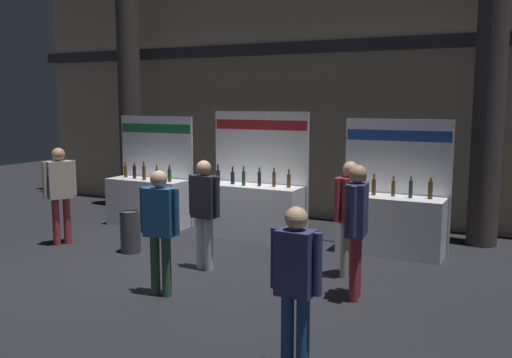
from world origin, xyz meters
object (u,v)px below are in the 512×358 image
(visitor_2, at_px, (296,277))
(visitor_0, at_px, (160,222))
(exhibitor_booth_2, at_px, (391,220))
(exhibitor_booth_0, at_px, (149,198))
(visitor_5, at_px, (60,187))
(visitor_8, at_px, (204,206))
(exhibitor_booth_1, at_px, (254,206))
(visitor_1, at_px, (350,208))
(trash_bin, at_px, (130,232))
(visitor_6, at_px, (357,219))

(visitor_2, bearing_deg, visitor_0, -23.76)
(visitor_0, bearing_deg, exhibitor_booth_2, 48.65)
(exhibitor_booth_0, relative_size, visitor_5, 1.29)
(exhibitor_booth_2, relative_size, visitor_8, 1.34)
(exhibitor_booth_1, relative_size, visitor_2, 1.46)
(exhibitor_booth_1, relative_size, visitor_1, 1.38)
(exhibitor_booth_1, bearing_deg, exhibitor_booth_2, 1.51)
(visitor_1, xyz_separation_m, visitor_2, (0.43, -3.03, -0.07))
(exhibitor_booth_0, xyz_separation_m, visitor_0, (2.68, -3.26, 0.41))
(visitor_0, bearing_deg, visitor_1, 35.59)
(visitor_1, bearing_deg, visitor_2, 43.48)
(trash_bin, height_order, visitor_8, visitor_8)
(trash_bin, bearing_deg, visitor_6, -6.84)
(visitor_8, bearing_deg, exhibitor_booth_0, 144.38)
(visitor_2, xyz_separation_m, visitor_5, (-5.52, 2.54, 0.10))
(exhibitor_booth_2, distance_m, visitor_2, 4.55)
(exhibitor_booth_0, bearing_deg, visitor_1, -16.83)
(exhibitor_booth_0, height_order, visitor_6, exhibitor_booth_0)
(visitor_6, bearing_deg, visitor_5, -100.33)
(exhibitor_booth_0, relative_size, exhibitor_booth_2, 0.99)
(visitor_6, bearing_deg, visitor_0, -73.02)
(visitor_6, distance_m, visitor_8, 2.40)
(exhibitor_booth_2, relative_size, visitor_5, 1.30)
(visitor_5, bearing_deg, trash_bin, -54.56)
(exhibitor_booth_1, relative_size, visitor_6, 1.34)
(exhibitor_booth_0, bearing_deg, exhibitor_booth_1, 0.80)
(exhibitor_booth_0, xyz_separation_m, visitor_1, (4.63, -1.40, 0.43))
(exhibitor_booth_0, bearing_deg, exhibitor_booth_2, 1.16)
(visitor_8, bearing_deg, visitor_6, -2.59)
(visitor_0, height_order, visitor_2, visitor_0)
(visitor_2, xyz_separation_m, visitor_6, (-0.08, 2.18, 0.11))
(exhibitor_booth_0, xyz_separation_m, visitor_5, (-0.46, -1.90, 0.46))
(trash_bin, relative_size, visitor_6, 0.40)
(exhibitor_booth_0, distance_m, visitor_1, 4.85)
(exhibitor_booth_2, xyz_separation_m, visitor_2, (0.18, -4.53, 0.36))
(visitor_8, bearing_deg, visitor_2, -41.54)
(exhibitor_booth_1, xyz_separation_m, visitor_6, (2.62, -2.29, 0.45))
(visitor_1, height_order, visitor_6, visitor_6)
(exhibitor_booth_2, height_order, visitor_0, exhibitor_booth_2)
(exhibitor_booth_1, bearing_deg, visitor_0, -84.52)
(trash_bin, distance_m, visitor_1, 3.74)
(trash_bin, relative_size, visitor_5, 0.41)
(exhibitor_booth_0, height_order, exhibitor_booth_2, exhibitor_booth_2)
(visitor_1, bearing_deg, visitor_8, -37.17)
(exhibitor_booth_2, bearing_deg, visitor_6, -87.58)
(exhibitor_booth_2, distance_m, visitor_1, 1.58)
(visitor_1, relative_size, visitor_8, 1.01)
(trash_bin, xyz_separation_m, visitor_8, (1.63, -0.27, 0.62))
(exhibitor_booth_2, relative_size, trash_bin, 3.16)
(trash_bin, height_order, visitor_5, visitor_5)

